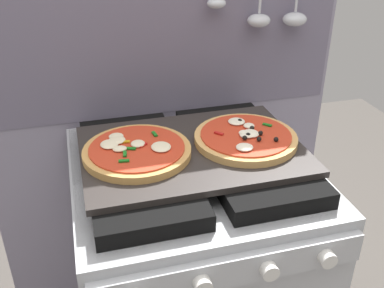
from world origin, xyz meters
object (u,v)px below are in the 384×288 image
(stove, at_px, (192,285))
(baking_tray, at_px, (192,150))
(pizza_right, at_px, (246,138))
(pizza_left, at_px, (136,150))

(stove, height_order, baking_tray, baking_tray)
(pizza_right, bearing_deg, stove, 178.10)
(stove, distance_m, baking_tray, 0.46)
(baking_tray, height_order, pizza_right, pizza_right)
(baking_tray, xyz_separation_m, pizza_left, (-0.14, 0.00, 0.02))
(pizza_right, bearing_deg, pizza_left, 177.67)
(baking_tray, distance_m, pizza_left, 0.14)
(pizza_left, bearing_deg, baking_tray, -2.09)
(baking_tray, height_order, pizza_left, pizza_left)
(stove, distance_m, pizza_left, 0.50)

